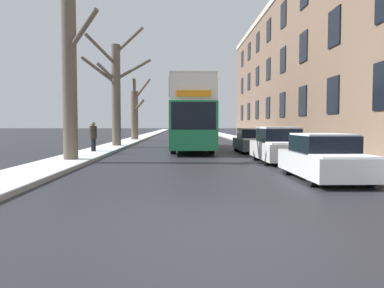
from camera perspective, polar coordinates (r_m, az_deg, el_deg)
ground_plane at (r=6.23m, az=5.31°, el=-12.53°), size 320.00×320.00×0.00m
sidewalk_left at (r=59.18m, az=-6.47°, el=1.44°), size 2.09×130.00×0.16m
sidewalk_right at (r=59.33m, az=4.52°, el=1.45°), size 2.09×130.00×0.16m
terrace_facade_right at (r=32.17m, az=20.52°, el=10.75°), size 9.10×41.43×12.21m
bare_tree_left_0 at (r=17.23m, az=-18.08°, el=11.30°), size 2.16×2.95×8.60m
bare_tree_left_1 at (r=27.58m, az=-11.54°, el=8.10°), size 4.92×3.02×8.49m
bare_tree_left_2 at (r=38.64m, az=-8.66°, el=5.03°), size 1.99×3.89×6.58m
double_decker_bus at (r=24.63m, az=-0.21°, el=4.83°), size 2.52×11.81×4.34m
parked_car_0 at (r=11.91m, az=19.51°, el=-2.10°), size 1.77×3.94×1.39m
parked_car_1 at (r=16.89m, az=13.07°, el=-0.31°), size 1.80×4.18×1.57m
parked_car_2 at (r=22.74m, az=9.22°, el=0.43°), size 1.83×4.10×1.44m
pedestrian_left_sidewalk at (r=21.81m, az=-14.80°, el=1.15°), size 0.40×0.40×1.83m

